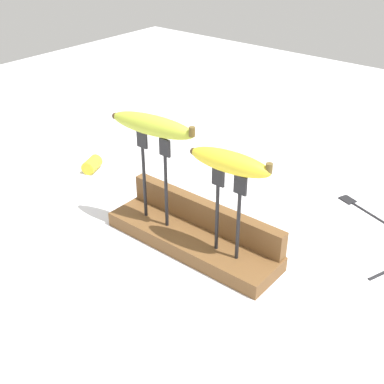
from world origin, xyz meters
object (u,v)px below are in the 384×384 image
fork_stand_right (228,206)px  banana_chunk_near (92,164)px  fork_stand_left (154,171)px  fork_fallen_near (360,207)px  banana_raised_left (152,125)px  banana_raised_right (230,162)px

fork_stand_right → banana_chunk_near: 0.54m
fork_stand_left → fork_fallen_near: (0.30, 0.38, -0.15)m
fork_stand_right → banana_raised_left: bearing=-180.0°
fork_stand_right → fork_stand_left: bearing=180.0°
banana_raised_right → banana_chunk_near: 0.57m
fork_stand_left → fork_fallen_near: size_ratio=1.26×
fork_stand_left → banana_raised_right: banana_raised_right is taller
banana_raised_left → banana_raised_right: (0.18, 0.00, -0.02)m
banana_raised_right → fork_stand_right: bearing=5.0°
banana_raised_right → banana_chunk_near: (-0.51, 0.10, -0.21)m
fork_stand_right → banana_raised_right: (-0.00, -0.00, 0.09)m
banana_raised_left → fork_fallen_near: banana_raised_left is taller
fork_stand_left → banana_raised_left: 0.10m
fork_stand_right → fork_fallen_near: size_ratio=1.13×
banana_raised_right → banana_chunk_near: banana_raised_right is taller
banana_raised_left → fork_fallen_near: bearing=51.2°
fork_stand_left → fork_fallen_near: bearing=51.2°
banana_raised_right → fork_fallen_near: bearing=72.7°
banana_raised_right → fork_stand_left: bearing=180.0°
banana_raised_right → banana_chunk_near: size_ratio=2.54×
fork_stand_left → banana_chunk_near: bearing=162.5°
fork_stand_left → banana_raised_left: bearing=-172.3°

